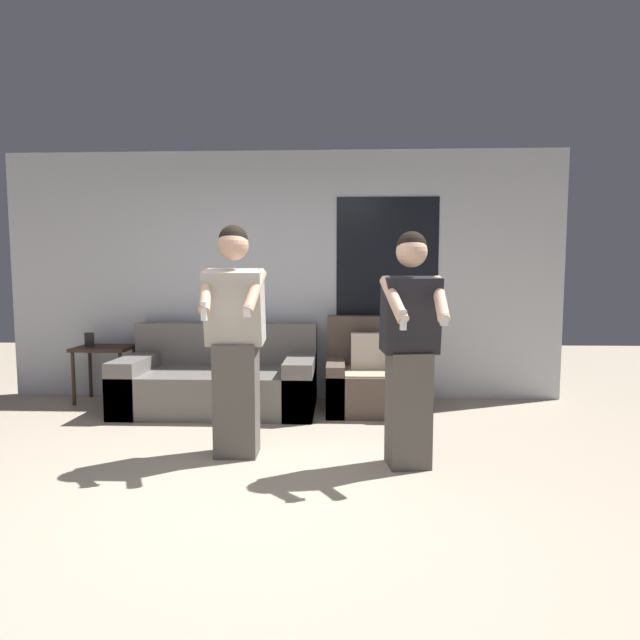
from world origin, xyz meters
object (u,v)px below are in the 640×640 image
(couch, at_px, (221,381))
(person_right, at_px, (410,348))
(person_left, at_px, (235,340))
(side_table, at_px, (104,354))
(armchair, at_px, (368,379))

(couch, bearing_deg, person_right, -41.50)
(couch, height_order, person_right, person_right)
(couch, relative_size, person_right, 1.17)
(couch, bearing_deg, person_left, -71.90)
(couch, relative_size, side_table, 2.58)
(armchair, distance_m, person_right, 1.66)
(side_table, distance_m, person_right, 3.51)
(person_right, bearing_deg, couch, 138.50)
(person_left, bearing_deg, couch, 108.10)
(armchair, bearing_deg, couch, -178.09)
(person_left, height_order, person_right, person_left)
(couch, relative_size, person_left, 1.13)
(armchair, bearing_deg, side_table, 176.29)
(armchair, relative_size, person_right, 0.56)
(armchair, distance_m, side_table, 2.85)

